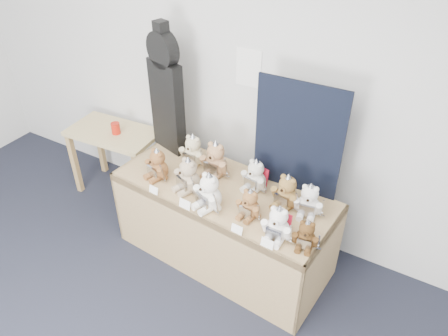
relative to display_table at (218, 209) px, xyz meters
The scene contains 21 objects.
room_shell 1.10m from the display_table, 98.77° to the left, with size 6.00×6.00×6.00m.
display_table is the anchor object (origin of this frame).
side_table 1.37m from the display_table, 166.47° to the left, with size 0.86×0.52×0.69m.
guitar_case 1.03m from the display_table, 153.34° to the left, with size 0.34×0.18×1.09m.
navy_board 0.82m from the display_table, 38.56° to the left, with size 0.65×0.02×0.86m, color black.
red_cup 1.32m from the display_table, 166.54° to the left, with size 0.08×0.08×0.11m, color red.
teddy_front_far_left 0.58m from the display_table, behind, with size 0.23×0.21×0.28m.
teddy_front_left 0.36m from the display_table, 162.93° to the right, with size 0.25×0.24×0.31m.
teddy_front_centre 0.32m from the display_table, 84.20° to the right, with size 0.25×0.24×0.32m.
teddy_front_right 0.42m from the display_table, 18.19° to the right, with size 0.21×0.17×0.25m.
teddy_front_far_right 0.66m from the display_table, 19.35° to the right, with size 0.23×0.19×0.29m.
teddy_front_end 0.82m from the display_table, 13.42° to the right, with size 0.20×0.17×0.24m.
teddy_back_left 0.52m from the display_table, 148.24° to the left, with size 0.24×0.19×0.30m.
teddy_back_centre_left 0.38m from the display_table, 126.07° to the left, with size 0.26×0.21×0.32m.
teddy_back_centre_right 0.39m from the display_table, 43.51° to the left, with size 0.23×0.21×0.28m.
teddy_back_right 0.57m from the display_table, 14.57° to the left, with size 0.24×0.21×0.29m.
teddy_back_end 0.72m from the display_table, 10.54° to the left, with size 0.23×0.20×0.28m.
entry_card_a 0.52m from the display_table, 150.26° to the right, with size 0.08×0.00×0.06m, color white.
entry_card_b 0.35m from the display_table, 115.00° to the right, with size 0.10×0.00×0.07m, color white.
entry_card_c 0.47m from the display_table, 42.68° to the right, with size 0.09×0.00×0.06m, color white.
entry_card_d 0.66m from the display_table, 29.55° to the right, with size 0.09×0.00×0.06m, color white.
Camera 1 is at (1.39, -0.29, 2.77)m, focal length 35.00 mm.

